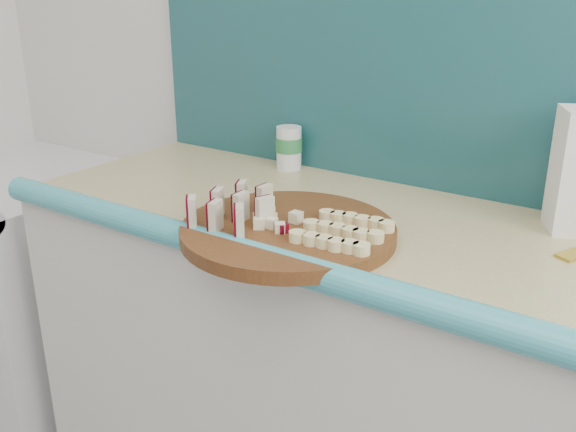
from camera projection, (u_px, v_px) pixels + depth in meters
The scene contains 7 objects.
backsplash at pixel (542, 99), 1.41m from camera, with size 2.20×0.02×0.50m, color teal.
porcelain_fixture at pixel (37, 280), 2.26m from camera, with size 0.70×0.72×0.84m.
cutting_board at pixel (288, 231), 1.31m from camera, with size 0.44×0.44×0.03m, color #45250E.
apple_wedges at pixel (234, 207), 1.32m from camera, with size 0.15×0.18×0.06m.
apple_chunks at pixel (276, 218), 1.31m from camera, with size 0.06×0.07×0.02m.
banana_slices at pixel (343, 231), 1.25m from camera, with size 0.18×0.18×0.02m.
canister at pixel (289, 147), 1.76m from camera, with size 0.07×0.07×0.12m.
Camera 1 is at (0.43, 0.31, 1.42)m, focal length 40.00 mm.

